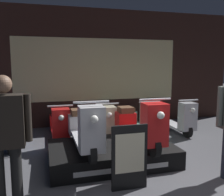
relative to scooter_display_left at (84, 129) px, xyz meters
name	(u,v)px	position (x,y,z in m)	size (l,w,h in m)	color
ground_plane	(159,187)	(0.87, -0.99, -0.65)	(30.00, 30.00, 0.00)	#4C4C51
shop_wall_back	(98,68)	(0.87, 2.87, 0.94)	(8.24, 0.09, 3.20)	#331E19
display_platform	(112,154)	(0.48, 0.06, -0.50)	(2.13, 1.31, 0.31)	black
scooter_display_left	(84,129)	(0.00, 0.00, 0.00)	(0.50, 1.80, 0.90)	black
scooter_display_right	(139,125)	(0.96, 0.00, 0.00)	(0.50, 1.80, 0.90)	black
scooter_backrow_0	(14,128)	(-1.28, 1.65, -0.31)	(0.50, 1.80, 0.90)	black
scooter_backrow_1	(59,125)	(-0.32, 1.65, -0.31)	(0.50, 1.80, 0.90)	black
scooter_backrow_2	(101,122)	(0.65, 1.65, -0.31)	(0.50, 1.80, 0.90)	black
scooter_backrow_3	(139,120)	(1.62, 1.65, -0.31)	(0.50, 1.80, 0.90)	black
scooter_backrow_4	(174,117)	(2.58, 1.65, -0.31)	(0.50, 1.80, 0.90)	black
person_left_browsing	(5,132)	(-1.07, -0.98, 0.28)	(0.59, 0.24, 1.60)	black
price_sign_board	(130,157)	(0.46, -0.92, -0.20)	(0.50, 0.04, 0.91)	black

